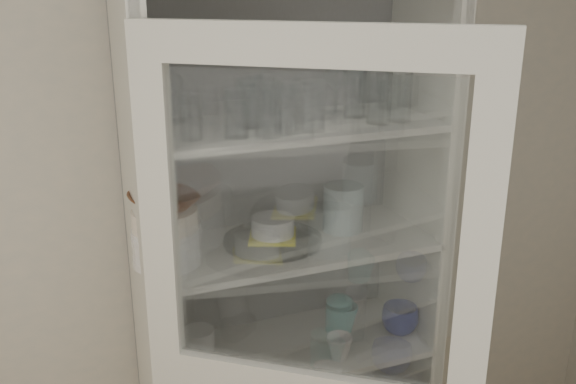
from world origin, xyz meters
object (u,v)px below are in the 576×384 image
object	(u,v)px
pantry_cabinet	(282,316)
terracotta_bowl	(164,202)
glass_platter	(273,240)
goblet_2	(336,87)
plate_stack_front	(167,246)
plate_stack_back	(167,232)
goblet_1	(299,93)
teal_jar	(339,315)
white_ramekin	(273,226)
grey_bowl_stack	(343,208)
mug_blue	(400,319)
yellow_trivet	(273,236)
goblet_3	(356,83)
white_canister	(199,346)
mug_teal	(344,318)
cream_bowl	(165,219)
mug_white	(339,347)
measuring_cups	(206,370)
goblet_0	(171,95)

from	to	relation	value
pantry_cabinet	terracotta_bowl	xyz separation A→B (m)	(-0.41, -0.09, 0.52)
glass_platter	goblet_2	bearing A→B (deg)	17.54
pantry_cabinet	plate_stack_front	world-z (taller)	pantry_cabinet
goblet_2	plate_stack_back	xyz separation A→B (m)	(-0.58, 0.05, -0.45)
pantry_cabinet	goblet_1	size ratio (longest dim) A/B	13.99
teal_jar	white_ramekin	bearing A→B (deg)	-173.24
grey_bowl_stack	mug_blue	world-z (taller)	grey_bowl_stack
plate_stack_front	plate_stack_back	world-z (taller)	plate_stack_front
plate_stack_front	yellow_trivet	xyz separation A→B (m)	(0.35, 0.03, -0.03)
goblet_3	white_canister	distance (m)	1.04
pantry_cabinet	mug_teal	distance (m)	0.23
cream_bowl	plate_stack_back	bearing A→B (deg)	78.36
pantry_cabinet	plate_stack_front	size ratio (longest dim) A/B	10.12
cream_bowl	mug_blue	xyz separation A→B (m)	(0.82, -0.04, -0.49)
goblet_2	teal_jar	world-z (taller)	goblet_2
goblet_2	mug_white	world-z (taller)	goblet_2
teal_jar	measuring_cups	distance (m)	0.54
terracotta_bowl	white_canister	distance (m)	0.54
goblet_0	yellow_trivet	distance (m)	0.56
mug_blue	white_canister	distance (m)	0.73
goblet_2	measuring_cups	distance (m)	1.02
goblet_0	mug_white	bearing A→B (deg)	-29.48
mug_teal	mug_white	size ratio (longest dim) A/B	1.15
glass_platter	mug_white	size ratio (longest dim) A/B	3.58
goblet_3	grey_bowl_stack	bearing A→B (deg)	-130.13
goblet_0	yellow_trivet	xyz separation A→B (m)	(0.28, -0.12, -0.47)
plate_stack_back	goblet_1	bearing A→B (deg)	-7.23
goblet_2	plate_stack_back	world-z (taller)	goblet_2
teal_jar	measuring_cups	xyz separation A→B (m)	(-0.53, -0.10, -0.04)
plate_stack_back	teal_jar	world-z (taller)	plate_stack_back
cream_bowl	grey_bowl_stack	world-z (taller)	cream_bowl
goblet_3	measuring_cups	xyz separation A→B (m)	(-0.62, -0.20, -0.87)
terracotta_bowl	white_canister	world-z (taller)	terracotta_bowl
pantry_cabinet	mug_blue	size ratio (longest dim) A/B	15.86
grey_bowl_stack	measuring_cups	xyz separation A→B (m)	(-0.53, -0.09, -0.46)
goblet_1	yellow_trivet	bearing A→B (deg)	-147.99
goblet_0	measuring_cups	distance (m)	0.89
goblet_3	plate_stack_back	bearing A→B (deg)	179.36
goblet_0	glass_platter	world-z (taller)	goblet_0
mug_blue	goblet_2	bearing A→B (deg)	167.69
goblet_2	glass_platter	xyz separation A→B (m)	(-0.26, -0.08, -0.48)
goblet_1	mug_blue	size ratio (longest dim) A/B	1.13
plate_stack_front	cream_bowl	world-z (taller)	cream_bowl
goblet_2	grey_bowl_stack	bearing A→B (deg)	-79.94
plate_stack_back	teal_jar	bearing A→B (deg)	-9.83
pantry_cabinet	plate_stack_back	bearing A→B (deg)	169.92
goblet_1	measuring_cups	distance (m)	0.95
mug_blue	teal_jar	distance (m)	0.22
mug_teal	white_canister	bearing A→B (deg)	-157.17
plate_stack_back	pantry_cabinet	bearing A→B (deg)	-10.08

